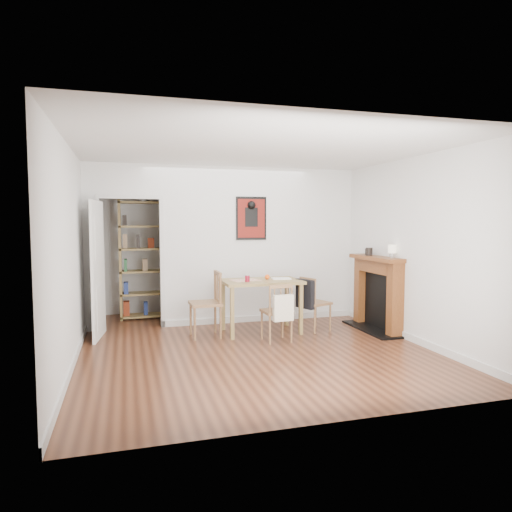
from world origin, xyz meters
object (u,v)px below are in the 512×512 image
object	(u,v)px
bookshelf	(145,260)
red_glass	(247,279)
chair_front	(277,312)
ceramic_jar_a	(369,252)
mantel_lamp	(392,250)
fireplace	(378,291)
orange_fruit	(267,277)
chair_right	(314,303)
chair_left	(205,304)
dining_table	(261,286)
notebook	(281,279)
ceramic_jar_b	(368,252)

from	to	relation	value
bookshelf	red_glass	world-z (taller)	bookshelf
chair_front	ceramic_jar_a	world-z (taller)	ceramic_jar_a
mantel_lamp	fireplace	bearing A→B (deg)	93.38
orange_fruit	chair_right	bearing A→B (deg)	-13.80
chair_right	red_glass	size ratio (longest dim) A/B	9.31
chair_left	bookshelf	xyz separation A→B (m)	(-0.79, 1.62, 0.53)
dining_table	bookshelf	xyz separation A→B (m)	(-1.66, 1.58, 0.31)
notebook	ceramic_jar_a	xyz separation A→B (m)	(1.39, -0.23, 0.41)
orange_fruit	mantel_lamp	xyz separation A→B (m)	(1.71, -0.73, 0.44)
orange_fruit	ceramic_jar_a	world-z (taller)	ceramic_jar_a
bookshelf	orange_fruit	size ratio (longest dim) A/B	27.42
fireplace	ceramic_jar_b	bearing A→B (deg)	96.64
dining_table	red_glass	bearing A→B (deg)	-153.62
chair_left	chair_right	bearing A→B (deg)	-2.77
chair_front	chair_left	bearing A→B (deg)	150.59
red_glass	ceramic_jar_b	bearing A→B (deg)	1.82
red_glass	orange_fruit	distance (m)	0.41
chair_left	fireplace	world-z (taller)	fireplace
mantel_lamp	chair_left	bearing A→B (deg)	166.70
fireplace	ceramic_jar_b	xyz separation A→B (m)	(-0.03, 0.28, 0.60)
chair_left	mantel_lamp	distance (m)	2.88
mantel_lamp	ceramic_jar_b	bearing A→B (deg)	94.85
mantel_lamp	red_glass	bearing A→B (deg)	165.05
chair_left	mantel_lamp	size ratio (longest dim) A/B	4.96
orange_fruit	ceramic_jar_b	bearing A→B (deg)	-3.86
chair_front	ceramic_jar_b	bearing A→B (deg)	16.48
chair_left	bookshelf	distance (m)	1.88
chair_right	bookshelf	world-z (taller)	bookshelf
chair_front	fireplace	bearing A→B (deg)	7.43
orange_fruit	notebook	bearing A→B (deg)	-4.20
mantel_lamp	ceramic_jar_a	world-z (taller)	mantel_lamp
chair_right	ceramic_jar_b	distance (m)	1.22
fireplace	notebook	world-z (taller)	fireplace
fireplace	orange_fruit	world-z (taller)	fireplace
chair_right	ceramic_jar_a	bearing A→B (deg)	-4.55
dining_table	notebook	distance (m)	0.35
fireplace	notebook	bearing A→B (deg)	165.70
mantel_lamp	chair_front	bearing A→B (deg)	176.36
chair_right	chair_front	world-z (taller)	chair_right
chair_right	notebook	size ratio (longest dim) A/B	2.99
bookshelf	ceramic_jar_b	xyz separation A→B (m)	(3.43, -1.64, 0.19)
chair_right	orange_fruit	size ratio (longest dim) A/B	11.21
notebook	fireplace	bearing A→B (deg)	-14.30
bookshelf	orange_fruit	distance (m)	2.34
dining_table	chair_right	size ratio (longest dim) A/B	1.40
dining_table	ceramic_jar_b	bearing A→B (deg)	-1.95
chair_left	chair_front	size ratio (longest dim) A/B	1.16
chair_right	dining_table	bearing A→B (deg)	171.50
red_glass	ceramic_jar_a	world-z (taller)	ceramic_jar_a
ceramic_jar_b	chair_left	bearing A→B (deg)	179.59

